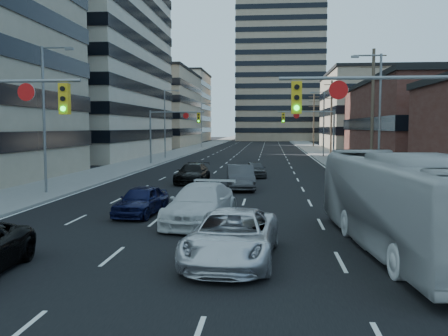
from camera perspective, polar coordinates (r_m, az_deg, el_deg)
road_surface at (r=139.40m, az=3.98°, el=2.98°), size 18.00×300.00×0.02m
sidewalk_left at (r=140.13m, az=-0.74°, el=3.03°), size 5.00×300.00×0.15m
sidewalk_right at (r=139.61m, az=8.71°, el=2.97°), size 5.00×300.00×0.15m
office_left_mid at (r=76.24m, az=-18.52°, el=11.88°), size 26.00×34.00×28.00m
office_left_far at (r=112.70m, az=-8.74°, el=6.60°), size 20.00×30.00×16.00m
office_right_far at (r=99.75m, az=18.01°, el=6.11°), size 22.00×28.00×14.00m
apartment_tower at (r=161.25m, az=6.40°, el=13.53°), size 26.00×26.00×58.00m
bg_block_left at (r=152.64m, az=-6.56°, el=6.86°), size 24.00×24.00×20.00m
bg_block_right at (r=142.26m, az=17.04°, el=5.24°), size 22.00×22.00×12.00m
signal_near_right at (r=17.81m, az=19.13°, el=5.01°), size 6.59×0.33×6.00m
signal_far_left at (r=55.38m, az=-6.08°, el=4.83°), size 6.09×0.33×6.00m
signal_far_right at (r=54.48m, az=10.03°, el=4.78°), size 6.09×0.33×6.00m
utility_pole_block at (r=46.21m, az=16.61°, el=6.52°), size 2.20×0.28×11.00m
utility_pole_midblock at (r=75.85m, az=12.16°, el=5.82°), size 2.20×0.28×11.00m
utility_pole_distant at (r=105.70m, az=10.22°, el=5.51°), size 2.20×0.28×11.00m
streetlight_left_near at (r=32.30m, az=-19.64°, el=6.03°), size 2.03×0.22×9.00m
streetlight_left_mid at (r=65.72m, az=-6.64°, el=5.45°), size 2.03×0.22×9.00m
streetlight_left_far at (r=100.23m, az=-2.49°, el=5.21°), size 2.03×0.22×9.00m
streetlight_right_near at (r=35.04m, az=17.12°, el=5.97°), size 2.03×0.22×9.00m
streetlight_right_far at (r=69.67m, az=11.21°, el=5.35°), size 2.03×0.22×9.00m
white_van at (r=21.54m, az=-2.68°, el=-4.13°), size 3.02×6.06×1.69m
silver_suv at (r=15.53m, az=0.93°, el=-7.82°), size 2.96×5.80×1.57m
transit_bus at (r=17.59m, az=19.72°, el=-3.74°), size 3.89×12.07×3.31m
sedan_blue at (r=23.78m, az=-9.43°, el=-3.70°), size 2.15×4.30×1.41m
sedan_grey_center at (r=33.22m, az=1.89°, el=-1.08°), size 2.26×5.05×1.61m
sedan_black_far at (r=36.89m, az=-3.62°, el=-0.63°), size 2.29×5.13×1.46m
sedan_grey_right at (r=41.44m, az=3.61°, el=-0.14°), size 2.05×4.05×1.32m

